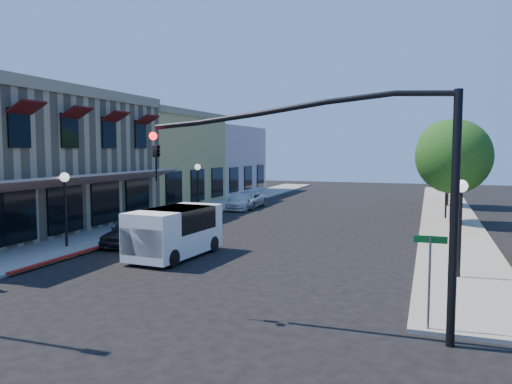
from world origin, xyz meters
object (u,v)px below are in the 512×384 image
(white_van, at_px, (174,229))
(parked_car_a, at_px, (131,231))
(lamppost_left_near, at_px, (65,190))
(street_tree_b, at_px, (448,150))
(lamppost_right_near, at_px, (461,204))
(signal_mast_arm, at_px, (361,172))
(lamppost_right_far, at_px, (447,178))
(street_tree_a, at_px, (454,157))
(lamppost_left_far, at_px, (198,175))
(parked_car_c, at_px, (242,202))
(street_name_sign, at_px, (430,267))
(parked_car_d, at_px, (247,200))
(parked_car_b, at_px, (164,222))

(white_van, distance_m, parked_car_a, 3.87)
(lamppost_left_near, xyz_separation_m, parked_car_a, (2.30, 1.82, -2.07))
(street_tree_b, bearing_deg, parked_car_a, -124.07)
(lamppost_right_near, distance_m, parked_car_a, 14.96)
(lamppost_right_near, bearing_deg, signal_mast_arm, -112.12)
(lamppost_right_near, bearing_deg, street_tree_b, 89.28)
(lamppost_right_far, bearing_deg, street_tree_a, -81.47)
(lamppost_left_near, xyz_separation_m, lamppost_left_far, (0.00, 14.00, 0.00))
(street_tree_b, bearing_deg, parked_car_c, -154.98)
(street_tree_b, distance_m, parked_car_a, 27.06)
(street_name_sign, distance_m, lamppost_right_near, 5.98)
(street_tree_a, bearing_deg, lamppost_right_far, 98.53)
(lamppost_right_near, relative_size, lamppost_right_far, 1.00)
(parked_car_d, bearing_deg, parked_car_c, -92.89)
(parked_car_b, xyz_separation_m, parked_car_d, (0.03, 13.00, -0.04))
(lamppost_left_near, bearing_deg, parked_car_d, 82.63)
(lamppost_left_far, distance_m, white_van, 15.18)
(lamppost_right_far, distance_m, parked_car_c, 14.89)
(street_name_sign, relative_size, lamppost_right_far, 0.70)
(street_tree_a, height_order, lamppost_left_near, street_tree_a)
(signal_mast_arm, xyz_separation_m, white_van, (-8.69, 6.51, -2.86))
(lamppost_left_far, bearing_deg, parked_car_d, 59.79)
(street_name_sign, xyz_separation_m, parked_car_b, (-13.70, 10.80, -1.04))
(street_name_sign, height_order, parked_car_a, street_name_sign)
(parked_car_d, bearing_deg, street_tree_b, 20.60)
(lamppost_right_near, bearing_deg, lamppost_left_near, 180.00)
(lamppost_left_far, xyz_separation_m, parked_car_b, (2.30, -9.00, -2.08))
(lamppost_right_near, relative_size, parked_car_d, 0.80)
(street_tree_b, height_order, street_name_sign, street_tree_b)
(white_van, bearing_deg, lamppost_left_far, 112.04)
(street_tree_b, bearing_deg, parked_car_b, -128.29)
(street_tree_a, distance_m, parked_car_b, 17.85)
(lamppost_left_near, distance_m, lamppost_right_far, 23.35)
(white_van, bearing_deg, street_name_sign, -29.31)
(signal_mast_arm, height_order, parked_car_b, signal_mast_arm)
(street_tree_a, height_order, parked_car_c, street_tree_a)
(parked_car_a, bearing_deg, street_tree_b, 50.25)
(street_name_sign, height_order, parked_car_b, street_name_sign)
(street_tree_a, height_order, street_name_sign, street_tree_a)
(street_tree_a, height_order, lamppost_right_far, street_tree_a)
(lamppost_right_far, relative_size, parked_car_d, 0.80)
(street_tree_b, relative_size, parked_car_b, 1.76)
(street_tree_b, relative_size, parked_car_c, 1.71)
(lamppost_left_near, relative_size, lamppost_right_near, 1.00)
(white_van, bearing_deg, lamppost_right_near, -0.01)
(lamppost_left_near, relative_size, lamppost_right_far, 1.00)
(signal_mast_arm, xyz_separation_m, parked_car_d, (-12.03, 24.50, -3.47))
(signal_mast_arm, height_order, lamppost_right_near, signal_mast_arm)
(lamppost_right_far, bearing_deg, white_van, -125.31)
(parked_car_a, distance_m, parked_car_c, 15.18)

